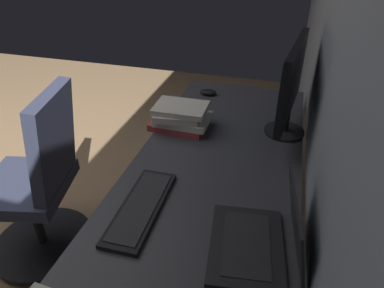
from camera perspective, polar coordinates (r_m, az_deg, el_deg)
The scene contains 8 objects.
wall_back at distance 1.35m, azimuth 25.15°, elevation 16.65°, with size 5.27×0.10×2.60m, color #8C939E.
desk at distance 1.38m, azimuth 2.03°, elevation -10.25°, with size 2.22×0.72×0.73m.
monitor_primary at distance 1.67m, azimuth 16.26°, elevation 9.66°, with size 0.56×0.20×0.45m.
laptop_left at distance 1.13m, azimuth 12.18°, elevation -14.92°, with size 0.37×0.32×0.23m.
keyboard_main at distance 1.28m, azimuth -8.52°, elevation -10.37°, with size 0.42×0.15×0.02m.
mouse_main at distance 2.12m, azimuth 2.73°, elevation 8.63°, with size 0.06×0.10×0.03m, color black.
book_stack_far at distance 1.73m, azimuth -1.97°, elevation 4.49°, with size 0.22×0.30×0.13m.
office_chair at distance 1.96m, azimuth -24.14°, elevation -6.65°, with size 0.56×0.59×0.97m.
Camera 1 is at (1.30, 1.95, 1.60)m, focal length 31.92 mm.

